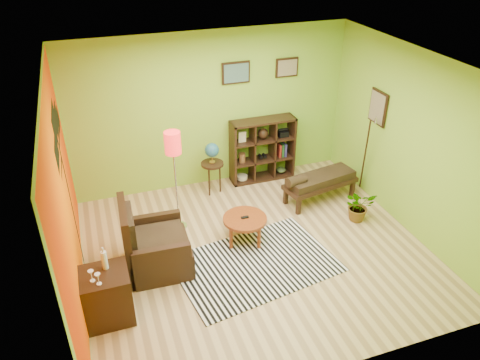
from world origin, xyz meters
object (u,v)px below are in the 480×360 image
object	(u,v)px
potted_plant	(358,209)
bench	(319,181)
globe_table	(212,156)
cube_shelf	(263,150)
coffee_table	(245,221)
armchair	(153,249)
side_cabinet	(107,296)
floor_lamp	(173,152)

from	to	relation	value
potted_plant	bench	bearing A→B (deg)	115.22
bench	globe_table	bearing A→B (deg)	152.45
cube_shelf	coffee_table	bearing A→B (deg)	-119.50
armchair	coffee_table	bearing A→B (deg)	7.08
armchair	globe_table	distance (m)	2.23
side_cabinet	cube_shelf	world-z (taller)	cube_shelf
globe_table	bench	world-z (taller)	globe_table
coffee_table	side_cabinet	size ratio (longest dim) A/B	0.66
armchair	potted_plant	world-z (taller)	armchair
cube_shelf	floor_lamp	bearing A→B (deg)	-150.49
coffee_table	side_cabinet	xyz separation A→B (m)	(-2.14, -0.94, -0.00)
floor_lamp	globe_table	distance (m)	1.35
potted_plant	side_cabinet	bearing A→B (deg)	-168.20
side_cabinet	potted_plant	xyz separation A→B (m)	(4.09, 0.85, -0.14)
armchair	floor_lamp	size ratio (longest dim) A/B	0.64
globe_table	potted_plant	xyz separation A→B (m)	(2.02, -1.62, -0.53)
armchair	globe_table	size ratio (longest dim) A/B	1.11
side_cabinet	cube_shelf	distance (m)	4.10
side_cabinet	floor_lamp	xyz separation A→B (m)	(1.25, 1.61, 1.01)
coffee_table	globe_table	xyz separation A→B (m)	(-0.06, 1.53, 0.38)
side_cabinet	globe_table	bearing A→B (deg)	49.99
globe_table	floor_lamp	bearing A→B (deg)	-133.65
coffee_table	armchair	world-z (taller)	armchair
cube_shelf	bench	world-z (taller)	cube_shelf
coffee_table	floor_lamp	distance (m)	1.50
side_cabinet	globe_table	distance (m)	3.25
side_cabinet	floor_lamp	world-z (taller)	floor_lamp
side_cabinet	bench	world-z (taller)	side_cabinet
armchair	side_cabinet	world-z (taller)	armchair
coffee_table	bench	xyz separation A→B (m)	(1.60, 0.66, 0.04)
coffee_table	bench	size ratio (longest dim) A/B	0.48
armchair	globe_table	xyz separation A→B (m)	(1.37, 1.71, 0.41)
cube_shelf	side_cabinet	bearing A→B (deg)	-139.48
side_cabinet	floor_lamp	distance (m)	2.27
coffee_table	armchair	size ratio (longest dim) A/B	0.62
coffee_table	floor_lamp	world-z (taller)	floor_lamp
coffee_table	bench	bearing A→B (deg)	22.54
cube_shelf	bench	bearing A→B (deg)	-59.43
cube_shelf	bench	distance (m)	1.25
armchair	bench	size ratio (longest dim) A/B	0.78
side_cabinet	potted_plant	bearing A→B (deg)	11.80
armchair	side_cabinet	distance (m)	1.04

